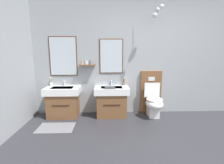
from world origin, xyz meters
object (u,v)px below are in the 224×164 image
Objects in this scene: vanity_sink_left at (63,101)px; soap_dispenser at (124,82)px; toilet at (152,99)px; folded_hand_towel at (110,87)px; vanity_sink_right at (112,100)px; toothbrush_cup at (51,83)px.

soap_dispenser is (1.38, 0.17, 0.40)m from vanity_sink_left.
vanity_sink_left is 2.00m from toilet.
vanity_sink_left is at bearing -172.95° from soap_dispenser.
folded_hand_towel is (-0.35, -0.31, -0.06)m from soap_dispenser.
toilet is 5.13× the size of soap_dispenser.
soap_dispenser reaches higher than vanity_sink_right.
vanity_sink_right is (1.07, 0.00, 0.00)m from vanity_sink_left.
toothbrush_cup reaches higher than vanity_sink_left.
toilet is (2.00, -0.00, 0.02)m from vanity_sink_left.
soap_dispenser is (-0.62, 0.17, 0.37)m from toilet.
folded_hand_towel is at bearing -138.11° from soap_dispenser.
soap_dispenser reaches higher than folded_hand_towel.
toothbrush_cup is at bearing 173.29° from vanity_sink_right.
folded_hand_towel is at bearing -171.79° from toilet.
soap_dispenser is at bearing 164.60° from toilet.
toothbrush_cup reaches higher than soap_dispenser.
vanity_sink_left is at bearing -28.57° from toothbrush_cup.
vanity_sink_left is at bearing 180.00° from vanity_sink_right.
vanity_sink_right is at bearing -6.71° from toothbrush_cup.
vanity_sink_right is at bearing 0.00° from vanity_sink_left.
vanity_sink_left is at bearing 180.00° from toilet.
vanity_sink_left is 3.64× the size of toothbrush_cup.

